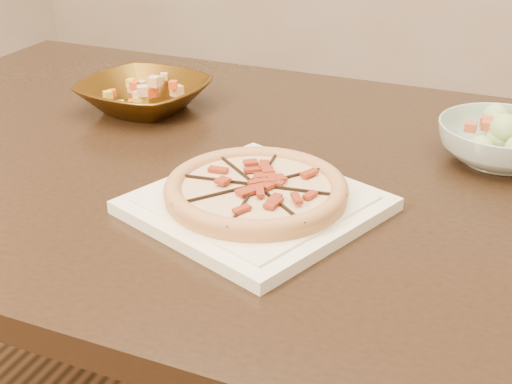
{
  "coord_description": "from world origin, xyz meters",
  "views": [
    {
      "loc": [
        0.3,
        -0.93,
        1.21
      ],
      "look_at": [
        -0.03,
        -0.13,
        0.78
      ],
      "focal_mm": 50.0,
      "sensor_mm": 36.0,
      "label": 1
    }
  ],
  "objects_px": {
    "dining_table": "(235,209)",
    "pizza": "(256,189)",
    "salad_bowl": "(502,143)",
    "bronze_bowl": "(145,95)",
    "plate": "(256,205)"
  },
  "relations": [
    {
      "from": "dining_table",
      "to": "pizza",
      "type": "xyz_separation_m",
      "value": [
        0.1,
        -0.16,
        0.13
      ]
    },
    {
      "from": "dining_table",
      "to": "salad_bowl",
      "type": "xyz_separation_m",
      "value": [
        0.4,
        0.15,
        0.12
      ]
    },
    {
      "from": "dining_table",
      "to": "bronze_bowl",
      "type": "height_order",
      "value": "bronze_bowl"
    },
    {
      "from": "plate",
      "to": "salad_bowl",
      "type": "height_order",
      "value": "salad_bowl"
    },
    {
      "from": "plate",
      "to": "bronze_bowl",
      "type": "distance_m",
      "value": 0.46
    },
    {
      "from": "dining_table",
      "to": "salad_bowl",
      "type": "relative_size",
      "value": 7.54
    },
    {
      "from": "salad_bowl",
      "to": "pizza",
      "type": "bearing_deg",
      "value": -133.86
    },
    {
      "from": "pizza",
      "to": "bronze_bowl",
      "type": "distance_m",
      "value": 0.46
    },
    {
      "from": "salad_bowl",
      "to": "bronze_bowl",
      "type": "bearing_deg",
      "value": -179.48
    },
    {
      "from": "plate",
      "to": "salad_bowl",
      "type": "distance_m",
      "value": 0.42
    },
    {
      "from": "plate",
      "to": "pizza",
      "type": "xyz_separation_m",
      "value": [
        -0.0,
        0.0,
        0.02
      ]
    },
    {
      "from": "dining_table",
      "to": "plate",
      "type": "height_order",
      "value": "plate"
    },
    {
      "from": "dining_table",
      "to": "bronze_bowl",
      "type": "relative_size",
      "value": 6.61
    },
    {
      "from": "bronze_bowl",
      "to": "salad_bowl",
      "type": "distance_m",
      "value": 0.64
    },
    {
      "from": "dining_table",
      "to": "pizza",
      "type": "bearing_deg",
      "value": -56.58
    }
  ]
}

